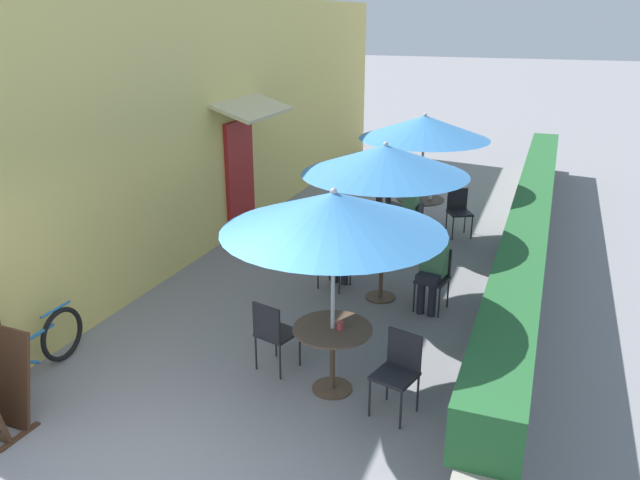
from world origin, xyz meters
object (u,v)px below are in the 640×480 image
at_px(patio_umbrella_near, 334,212).
at_px(patio_umbrella_far, 424,127).
at_px(seated_patron_mid_left, 432,265).
at_px(cafe_chair_far_back, 387,203).
at_px(seated_patron_far_left, 407,214).
at_px(coffee_cup_far, 430,197).
at_px(cafe_chair_far_left, 413,224).
at_px(patio_table_near, 332,343).
at_px(seated_patron_mid_right, 336,244).
at_px(coffee_cup_mid, 378,249).
at_px(patio_table_mid, 382,261).
at_px(patio_table_far, 420,208).
at_px(patio_umbrella_mid, 385,160).
at_px(cafe_chair_far_right, 459,208).
at_px(cafe_chair_near_left, 273,331).
at_px(cafe_chair_mid_right, 332,257).
at_px(bicycle_leaning, 29,354).
at_px(coffee_cup_near, 340,325).
at_px(cafe_chair_near_right, 399,367).
at_px(cafe_chair_mid_left, 434,274).

bearing_deg(patio_umbrella_near, patio_umbrella_far, 92.00).
distance_m(seated_patron_mid_left, cafe_chair_far_back, 3.56).
distance_m(patio_umbrella_near, seated_patron_far_left, 4.65).
height_order(patio_umbrella_near, coffee_cup_far, patio_umbrella_near).
relative_size(cafe_chair_far_left, cafe_chair_far_back, 1.00).
height_order(patio_table_near, cafe_chair_far_left, cafe_chair_far_left).
height_order(seated_patron_mid_right, patio_umbrella_far, patio_umbrella_far).
bearing_deg(coffee_cup_mid, patio_table_mid, 83.15).
relative_size(patio_umbrella_far, cafe_chair_far_back, 2.64).
xyz_separation_m(patio_table_far, patio_umbrella_far, (0.00, -0.00, 1.47)).
relative_size(patio_umbrella_mid, seated_patron_mid_right, 1.84).
bearing_deg(cafe_chair_far_right, cafe_chair_near_left, 48.92).
xyz_separation_m(patio_umbrella_far, cafe_chair_far_left, (0.06, -0.77, -1.53)).
relative_size(cafe_chair_mid_right, cafe_chair_far_left, 1.00).
distance_m(seated_patron_mid_left, cafe_chair_far_left, 2.26).
relative_size(cafe_chair_near_left, seated_patron_mid_left, 0.70).
bearing_deg(bicycle_leaning, patio_umbrella_mid, 48.68).
bearing_deg(cafe_chair_mid_right, cafe_chair_far_right, 75.67).
xyz_separation_m(coffee_cup_near, bicycle_leaning, (-3.29, -1.03, -0.46)).
distance_m(seated_patron_mid_right, coffee_cup_mid, 0.80).
distance_m(coffee_cup_mid, coffee_cup_far, 2.92).
relative_size(seated_patron_mid_right, patio_table_far, 1.46).
relative_size(coffee_cup_near, cafe_chair_far_back, 0.10).
distance_m(coffee_cup_mid, patio_table_far, 2.89).
distance_m(patio_table_mid, seated_patron_mid_right, 0.78).
relative_size(coffee_cup_mid, seated_patron_far_left, 0.07).
xyz_separation_m(cafe_chair_near_right, cafe_chair_far_back, (-1.64, 5.67, 0.00)).
height_order(cafe_chair_near_right, cafe_chair_mid_right, same).
relative_size(cafe_chair_near_right, cafe_chair_far_right, 1.00).
height_order(seated_patron_mid_left, patio_table_far, seated_patron_mid_left).
bearing_deg(patio_umbrella_mid, cafe_chair_far_back, 103.49).
bearing_deg(cafe_chair_near_right, seated_patron_far_left, -62.60).
relative_size(patio_umbrella_near, cafe_chair_far_left, 2.64).
relative_size(patio_umbrella_far, seated_patron_far_left, 1.84).
distance_m(coffee_cup_mid, bicycle_leaning, 4.57).
xyz_separation_m(cafe_chair_near_right, cafe_chair_far_left, (-0.88, 4.57, 0.00)).
height_order(coffee_cup_near, coffee_cup_far, same).
height_order(patio_table_far, coffee_cup_far, coffee_cup_far).
relative_size(cafe_chair_near_left, patio_table_mid, 1.02).
bearing_deg(patio_table_far, cafe_chair_far_left, -85.66).
xyz_separation_m(cafe_chair_far_left, cafe_chair_far_right, (0.58, 1.20, 0.00)).
xyz_separation_m(cafe_chair_near_left, patio_table_mid, (0.62, 2.34, 0.06)).
xyz_separation_m(patio_table_far, cafe_chair_far_left, (0.06, -0.77, -0.06)).
bearing_deg(patio_table_mid, patio_umbrella_near, -86.76).
xyz_separation_m(cafe_chair_mid_left, coffee_cup_mid, (-0.79, -0.09, 0.29)).
xyz_separation_m(seated_patron_mid_left, bicycle_leaning, (-3.82, -3.34, -0.34)).
distance_m(cafe_chair_mid_left, coffee_cup_far, 2.91).
bearing_deg(cafe_chair_far_left, patio_table_mid, -179.11).
bearing_deg(cafe_chair_far_left, patio_umbrella_mid, -179.11).
xyz_separation_m(patio_umbrella_near, cafe_chair_near_right, (0.76, -0.13, -1.53)).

